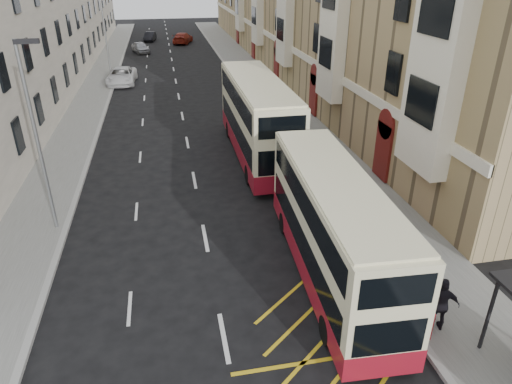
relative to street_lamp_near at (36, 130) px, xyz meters
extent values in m
cube|color=#63635F|center=(14.35, 18.00, -4.56)|extent=(4.00, 120.00, 0.15)
cube|color=#63635F|center=(-1.15, 18.00, -4.56)|extent=(3.00, 120.00, 0.15)
cube|color=#979792|center=(12.35, 18.00, -4.56)|extent=(0.25, 120.00, 0.15)
cube|color=#979792|center=(0.35, 18.00, -4.56)|extent=(0.25, 120.00, 0.15)
cube|color=white|center=(16.32, 33.50, -0.64)|extent=(0.18, 79.00, 0.50)
cube|color=white|center=(16.00, -2.00, 2.86)|extent=(0.80, 3.20, 10.00)
cube|color=white|center=(16.00, 10.00, 2.86)|extent=(0.80, 3.20, 10.00)
cube|color=white|center=(16.00, 22.00, 2.86)|extent=(0.80, 3.20, 10.00)
cube|color=#5F1512|center=(16.30, 2.00, -2.94)|extent=(0.20, 1.60, 3.00)
cube|color=#5F1512|center=(16.30, 14.00, -2.94)|extent=(0.20, 1.60, 3.00)
cube|color=#5F1512|center=(16.30, 26.00, -2.94)|extent=(0.20, 1.60, 3.00)
cube|color=#5F1512|center=(16.30, 38.00, -2.94)|extent=(0.20, 1.60, 3.00)
cube|color=#5F1512|center=(16.30, 50.00, -2.94)|extent=(0.20, 1.60, 3.00)
cube|color=beige|center=(-7.15, 33.50, 1.86)|extent=(9.00, 79.00, 13.00)
cube|color=black|center=(13.91, -10.10, -3.19)|extent=(0.08, 0.08, 2.60)
cylinder|color=red|center=(12.60, -9.50, -3.99)|extent=(0.06, 0.06, 1.00)
cylinder|color=red|center=(12.60, -6.25, -3.99)|extent=(0.06, 0.06, 1.00)
cylinder|color=red|center=(12.60, -3.00, -3.99)|extent=(0.06, 0.06, 1.00)
cube|color=red|center=(12.60, -6.25, -3.51)|extent=(0.05, 6.50, 0.06)
cube|color=red|center=(12.60, -6.25, -3.94)|extent=(0.05, 6.50, 0.06)
cylinder|color=gray|center=(-0.05, 0.00, -0.49)|extent=(0.16, 0.16, 8.00)
cube|color=black|center=(0.35, 0.00, 3.41)|extent=(0.90, 0.18, 0.18)
cylinder|color=gray|center=(-0.05, 30.00, -0.49)|extent=(0.16, 0.16, 8.00)
cube|color=beige|center=(10.70, -5.57, -2.46)|extent=(2.85, 10.38, 3.69)
cube|color=maroon|center=(10.70, -5.57, -3.89)|extent=(2.88, 10.41, 0.84)
cube|color=black|center=(10.70, -5.57, -2.91)|extent=(2.85, 9.56, 1.03)
cube|color=black|center=(10.70, -5.57, -1.32)|extent=(2.85, 9.56, 0.93)
cube|color=beige|center=(10.70, -5.57, -0.58)|extent=(2.74, 9.97, 0.11)
cube|color=black|center=(10.95, -0.45, -2.86)|extent=(1.99, 0.18, 1.21)
cube|color=black|center=(10.95, -0.45, -0.95)|extent=(1.64, 0.16, 0.42)
cube|color=black|center=(10.44, -10.68, -2.86)|extent=(1.99, 0.18, 1.12)
cylinder|color=black|center=(9.81, -2.23, -4.17)|extent=(0.31, 0.95, 0.93)
cylinder|color=black|center=(11.92, -2.33, -4.17)|extent=(0.31, 0.95, 0.93)
cylinder|color=black|center=(9.48, -8.80, -4.17)|extent=(0.31, 0.95, 0.93)
cylinder|color=black|center=(11.58, -8.90, -4.17)|extent=(0.31, 0.95, 0.93)
cube|color=beige|center=(10.43, 6.69, -2.15)|extent=(2.73, 11.79, 4.23)
cube|color=maroon|center=(10.43, 6.69, -3.78)|extent=(2.76, 11.82, 0.96)
cube|color=black|center=(10.43, 6.69, -2.66)|extent=(2.77, 10.84, 1.18)
cube|color=black|center=(10.43, 6.69, -0.84)|extent=(2.77, 10.84, 1.07)
cube|color=beige|center=(10.43, 6.69, 0.01)|extent=(2.62, 11.31, 0.13)
cube|color=black|center=(10.46, 12.55, -2.60)|extent=(2.27, 0.10, 1.39)
cube|color=black|center=(10.46, 12.55, -0.41)|extent=(1.87, 0.09, 0.48)
cube|color=black|center=(10.40, 0.82, -2.60)|extent=(2.27, 0.10, 1.28)
cylinder|color=black|center=(9.24, 10.46, -4.10)|extent=(0.30, 1.07, 1.07)
cylinder|color=black|center=(11.66, 10.45, -4.10)|extent=(0.30, 1.07, 1.07)
cylinder|color=black|center=(9.20, 2.93, -4.10)|extent=(0.30, 1.07, 1.07)
cylinder|color=black|center=(11.62, 2.92, -4.10)|extent=(0.30, 1.07, 1.07)
imported|color=black|center=(13.07, -9.07, -3.54)|extent=(1.20, 0.78, 1.90)
imported|color=silver|center=(1.15, 27.92, -3.87)|extent=(2.86, 5.68, 1.54)
imported|color=#A9AAB0|center=(2.50, 45.46, -3.93)|extent=(2.78, 4.43, 1.41)
imported|color=black|center=(3.66, 55.85, -3.98)|extent=(2.01, 4.18, 1.32)
imported|color=maroon|center=(8.44, 52.55, -3.86)|extent=(3.55, 5.72, 1.55)
camera|label=1|loc=(5.22, -18.84, 5.97)|focal=32.00mm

